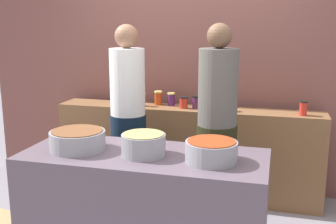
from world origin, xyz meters
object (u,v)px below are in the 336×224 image
object	(u,v)px
preserve_jar_7	(303,108)
cook_with_tongs	(128,131)
cooking_pot_right	(211,151)
preserve_jar_3	(171,99)
cooking_pot_left	(78,140)
cooking_pot_center	(144,145)
preserve_jar_2	(158,98)
preserve_jar_0	(122,100)
preserve_jar_6	(223,103)
cook_in_cap	(217,145)
preserve_jar_5	(196,102)
preserve_jar_1	(142,99)
preserve_jar_4	(184,102)

from	to	relation	value
preserve_jar_7	cook_with_tongs	size ratio (longest dim) A/B	0.08
cooking_pot_right	preserve_jar_3	bearing A→B (deg)	113.74
cooking_pot_left	cooking_pot_center	world-z (taller)	cooking_pot_center
preserve_jar_3	preserve_jar_2	bearing A→B (deg)	175.36
preserve_jar_0	preserve_jar_3	bearing A→B (deg)	12.19
preserve_jar_6	cooking_pot_left	xyz separation A→B (m)	(-0.85, -1.38, -0.05)
cooking_pot_right	cook_in_cap	world-z (taller)	cook_in_cap
preserve_jar_7	preserve_jar_3	bearing A→B (deg)	174.53
preserve_jar_3	preserve_jar_5	world-z (taller)	preserve_jar_3
preserve_jar_7	cooking_pot_center	size ratio (longest dim) A/B	0.45
preserve_jar_2	cooking_pot_center	xyz separation A→B (m)	(0.34, -1.50, -0.04)
preserve_jar_1	preserve_jar_7	distance (m)	1.58
preserve_jar_4	preserve_jar_5	distance (m)	0.13
preserve_jar_6	cook_in_cap	xyz separation A→B (m)	(0.05, -0.76, -0.19)
preserve_jar_4	cook_with_tongs	xyz separation A→B (m)	(-0.39, -0.54, -0.18)
preserve_jar_6	preserve_jar_7	distance (m)	0.74
preserve_jar_1	preserve_jar_5	distance (m)	0.56
preserve_jar_1	preserve_jar_6	world-z (taller)	preserve_jar_6
preserve_jar_1	cooking_pot_left	size ratio (longest dim) A/B	0.35
preserve_jar_4	preserve_jar_1	bearing A→B (deg)	179.72
cooking_pot_left	cooking_pot_center	size ratio (longest dim) A/B	1.30
preserve_jar_7	cooking_pot_center	world-z (taller)	preserve_jar_7
preserve_jar_6	cooking_pot_right	bearing A→B (deg)	-85.58
preserve_jar_3	preserve_jar_5	size ratio (longest dim) A/B	1.04
preserve_jar_5	cooking_pot_left	size ratio (longest dim) A/B	0.33
preserve_jar_0	preserve_jar_4	world-z (taller)	preserve_jar_0
preserve_jar_5	preserve_jar_4	bearing A→B (deg)	-172.14
preserve_jar_6	preserve_jar_1	bearing A→B (deg)	178.79
preserve_jar_0	preserve_jar_5	world-z (taller)	preserve_jar_5
cooking_pot_left	cook_in_cap	world-z (taller)	cook_in_cap
cooking_pot_right	preserve_jar_7	bearing A→B (deg)	65.27
preserve_jar_2	cooking_pot_center	distance (m)	1.54
cook_with_tongs	preserve_jar_0	bearing A→B (deg)	116.79
preserve_jar_3	cooking_pot_left	world-z (taller)	preserve_jar_3
preserve_jar_1	preserve_jar_2	bearing A→B (deg)	35.06
preserve_jar_0	preserve_jar_2	xyz separation A→B (m)	(0.36, 0.12, 0.01)
preserve_jar_7	cooking_pot_right	distance (m)	1.52
preserve_jar_0	cooking_pot_right	size ratio (longest dim) A/B	0.34
preserve_jar_1	preserve_jar_3	distance (m)	0.30
preserve_jar_0	cook_in_cap	bearing A→B (deg)	-34.45
preserve_jar_2	preserve_jar_4	bearing A→B (deg)	-19.29
preserve_jar_7	preserve_jar_4	bearing A→B (deg)	178.38
preserve_jar_2	cook_in_cap	world-z (taller)	cook_in_cap
preserve_jar_4	preserve_jar_3	bearing A→B (deg)	148.88
preserve_jar_1	preserve_jar_2	xyz separation A→B (m)	(0.14, 0.10, 0.00)
preserve_jar_4	cooking_pot_right	bearing A→B (deg)	-70.17
preserve_jar_1	cook_in_cap	size ratio (longest dim) A/B	0.08
cooking_pot_left	preserve_jar_6	bearing A→B (deg)	58.33
preserve_jar_6	cooking_pot_right	distance (m)	1.40
preserve_jar_4	cook_in_cap	size ratio (longest dim) A/B	0.07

